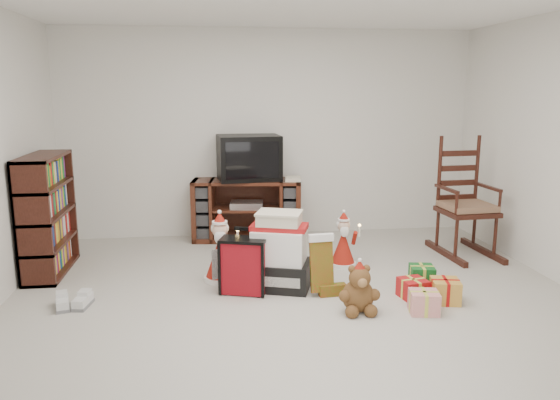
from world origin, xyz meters
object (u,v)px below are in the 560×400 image
Objects in this scene: gift_pile at (279,256)px; tv_stand at (247,210)px; bookshelf at (48,217)px; santa_figurine at (343,245)px; gift_cluster at (425,286)px; mrs_claus_figurine at (220,254)px; red_suitcase at (244,266)px; crt_television at (249,158)px; rocking_chair at (464,213)px; sneaker_pair at (73,302)px; teddy_bear at (358,292)px.

tv_stand is at bearing 114.29° from gift_pile.
bookshelf is 2.04× the size of santa_figurine.
gift_pile is 1.31m from gift_cluster.
bookshelf is at bearing 164.36° from mrs_claus_figurine.
mrs_claus_figurine is (-0.20, 0.36, 0.00)m from red_suitcase.
santa_figurine is 0.76× the size of crt_television.
crt_television reaches higher than mrs_claus_figurine.
rocking_chair reaches higher than mrs_claus_figurine.
bookshelf is at bearing 176.39° from santa_figurine.
gift_pile is (-2.15, -0.81, -0.15)m from rocking_chair.
gift_cluster is at bearing -9.42° from sneaker_pair.
red_suitcase is (-0.33, -0.09, -0.05)m from gift_pile.
red_suitcase is 1.24m from santa_figurine.
santa_figurine is at bearing 54.92° from gift_pile.
sneaker_pair is (-1.24, -0.50, -0.21)m from mrs_claus_figurine.
crt_television is (-2.30, 0.87, 0.54)m from rocking_chair.
tv_stand is 2.48m from rocking_chair.
teddy_bear is (0.57, -0.63, -0.13)m from gift_pile.
mrs_claus_figurine is (-1.10, 0.89, 0.08)m from teddy_bear.
gift_pile is 2.18× the size of sneaker_pair.
mrs_claus_figurine reaches higher than gift_cluster.
santa_figurine is at bearing -43.70° from tv_stand.
tv_stand reaches higher than mrs_claus_figurine.
rocking_chair is at bearing 11.59° from mrs_claus_figurine.
gift_cluster is (1.75, -0.71, -0.14)m from mrs_claus_figurine.
red_suitcase reaches higher than teddy_bear.
bookshelf is 0.87× the size of rocking_chair.
sneaker_pair is (-1.44, -0.15, -0.21)m from red_suitcase.
bookshelf is at bearing 177.04° from rocking_chair.
teddy_bear is at bearing -13.64° from red_suitcase.
gift_cluster is (0.49, -0.99, -0.10)m from santa_figurine.
crt_television is at bearing 101.33° from red_suitcase.
bookshelf is at bearing -147.69° from tv_stand.
bookshelf is at bearing 153.80° from teddy_bear.
santa_figurine is at bearing 82.27° from teddy_bear.
rocking_chair is 2.74m from mrs_claus_figurine.
sneaker_pair is at bearing -157.93° from mrs_claus_figurine.
gift_pile is at bearing -18.39° from bookshelf.
tv_stand is 1.75× the size of crt_television.
rocking_chair is 4.20× the size of sneaker_pair.
sneaker_pair is at bearing -154.10° from gift_pile.
santa_figurine is 1.80× the size of sneaker_pair.
sneaker_pair is 0.40× the size of gift_cluster.
santa_figurine is 1.29m from mrs_claus_figurine.
tv_stand reaches higher than red_suitcase.
gift_cluster is at bearing -63.77° from santa_figurine.
red_suitcase is at bearing -87.55° from tv_stand.
tv_stand is 0.63m from crt_television.
sneaker_pair is (-2.50, -0.79, -0.18)m from santa_figurine.
red_suitcase reaches higher than santa_figurine.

